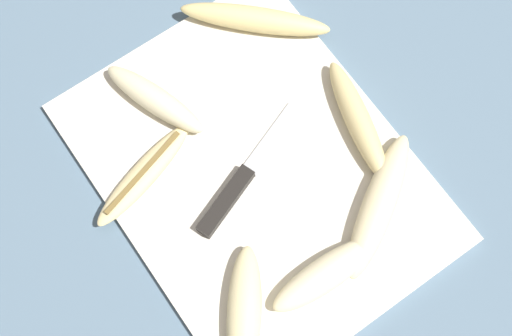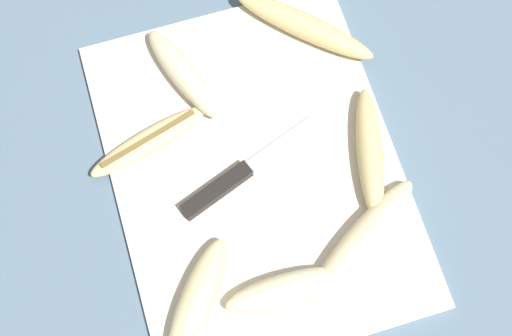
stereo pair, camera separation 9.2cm
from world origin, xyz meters
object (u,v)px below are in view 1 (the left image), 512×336
(banana_mellow_near, at_px, (144,174))
(banana_cream_curved, at_px, (379,205))
(banana_golden_short, at_px, (255,19))
(banana_soft_right, at_px, (244,312))
(banana_spotted_left, at_px, (358,120))
(banana_bright_far, at_px, (325,274))
(knife, at_px, (234,191))
(banana_pale_long, at_px, (155,99))

(banana_mellow_near, height_order, banana_cream_curved, banana_cream_curved)
(banana_mellow_near, height_order, banana_golden_short, banana_golden_short)
(banana_soft_right, bearing_deg, banana_spotted_left, 114.16)
(banana_mellow_near, relative_size, banana_soft_right, 1.15)
(banana_bright_far, distance_m, banana_soft_right, 0.11)
(banana_mellow_near, relative_size, banana_spotted_left, 0.97)
(banana_bright_far, xyz_separation_m, banana_cream_curved, (-0.03, 0.11, -0.00))
(banana_mellow_near, xyz_separation_m, banana_cream_curved, (0.21, 0.22, 0.01))
(banana_soft_right, height_order, banana_spotted_left, same)
(knife, height_order, banana_golden_short, banana_golden_short)
(banana_golden_short, height_order, banana_soft_right, banana_golden_short)
(banana_mellow_near, xyz_separation_m, banana_spotted_left, (0.10, 0.27, 0.01))
(banana_bright_far, height_order, banana_soft_right, banana_bright_far)
(banana_bright_far, xyz_separation_m, banana_mellow_near, (-0.24, -0.11, -0.01))
(banana_pale_long, bearing_deg, knife, 5.57)
(banana_bright_far, relative_size, banana_golden_short, 0.88)
(knife, xyz_separation_m, banana_bright_far, (0.15, 0.03, 0.01))
(banana_cream_curved, relative_size, banana_spotted_left, 1.07)
(banana_cream_curved, xyz_separation_m, banana_soft_right, (0.01, -0.21, 0.00))
(banana_soft_right, bearing_deg, banana_golden_short, 143.10)
(banana_bright_far, height_order, banana_mellow_near, banana_bright_far)
(banana_mellow_near, bearing_deg, banana_soft_right, 1.52)
(banana_spotted_left, bearing_deg, banana_soft_right, -65.84)
(knife, height_order, banana_soft_right, banana_soft_right)
(banana_bright_far, bearing_deg, banana_mellow_near, -154.78)
(knife, height_order, banana_pale_long, banana_pale_long)
(knife, bearing_deg, banana_spotted_left, 64.51)
(banana_golden_short, height_order, banana_spotted_left, banana_golden_short)
(banana_cream_curved, relative_size, banana_soft_right, 1.26)
(banana_cream_curved, bearing_deg, banana_golden_short, 175.51)
(knife, relative_size, banana_spotted_left, 1.14)
(banana_spotted_left, bearing_deg, banana_golden_short, -172.99)
(banana_bright_far, bearing_deg, banana_pale_long, -171.88)
(banana_bright_far, distance_m, banana_cream_curved, 0.11)
(banana_pale_long, distance_m, banana_golden_short, 0.18)
(banana_pale_long, xyz_separation_m, banana_soft_right, (0.30, -0.06, -0.00))
(banana_mellow_near, relative_size, banana_cream_curved, 0.91)
(knife, bearing_deg, banana_mellow_near, -155.84)
(banana_pale_long, distance_m, banana_spotted_left, 0.27)
(banana_mellow_near, bearing_deg, banana_golden_short, 112.06)
(banana_mellow_near, bearing_deg, banana_pale_long, 138.86)
(knife, height_order, banana_cream_curved, banana_cream_curved)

